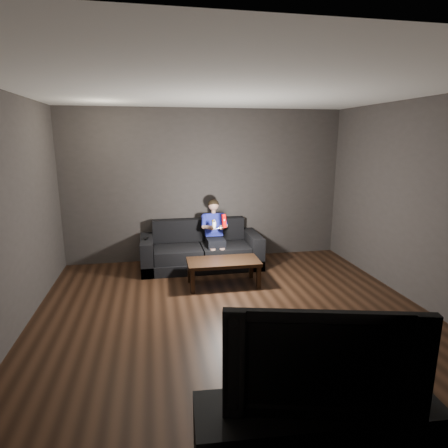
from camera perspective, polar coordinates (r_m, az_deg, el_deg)
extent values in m
plane|color=black|center=(4.79, 1.77, -14.22)|extent=(5.00, 5.00, 0.00)
cube|color=#3B3634|center=(6.77, -2.77, 5.85)|extent=(5.00, 0.04, 2.70)
cube|color=#3B3634|center=(2.08, 17.50, -11.42)|extent=(5.00, 0.04, 2.70)
cube|color=#3B3634|center=(4.52, -30.80, 0.44)|extent=(0.04, 5.00, 2.70)
cube|color=#3B3634|center=(5.46, 28.47, 2.57)|extent=(0.04, 5.00, 2.70)
cube|color=white|center=(4.29, 2.04, 19.83)|extent=(5.00, 5.00, 0.02)
cube|color=black|center=(6.54, -3.45, -5.78)|extent=(2.04, 0.88, 0.18)
cube|color=black|center=(6.36, -7.02, -4.58)|extent=(0.79, 0.62, 0.21)
cube|color=black|center=(6.45, 0.22, -4.20)|extent=(0.79, 0.62, 0.21)
cube|color=black|center=(6.72, -3.89, -0.83)|extent=(1.63, 0.20, 0.40)
cube|color=black|center=(6.44, -11.62, -4.57)|extent=(0.20, 0.88, 0.56)
cube|color=black|center=(6.65, 4.39, -3.75)|extent=(0.20, 0.88, 0.56)
cube|color=black|center=(6.36, -1.30, -2.83)|extent=(0.30, 0.38, 0.14)
cube|color=#231C99|center=(6.48, -1.60, -0.09)|extent=(0.30, 0.21, 0.41)
cube|color=#EFA800|center=(6.38, -1.48, 0.26)|extent=(0.09, 0.09, 0.10)
cube|color=#B11D2B|center=(6.38, -1.48, 0.25)|extent=(0.06, 0.06, 0.06)
cylinder|color=tan|center=(6.43, -1.61, 1.88)|extent=(0.07, 0.07, 0.06)
sphere|color=tan|center=(6.41, -1.62, 2.88)|extent=(0.18, 0.18, 0.18)
ellipsoid|color=black|center=(6.42, -1.63, 3.07)|extent=(0.19, 0.19, 0.16)
cylinder|color=#231C99|center=(6.37, -3.13, 0.36)|extent=(0.08, 0.22, 0.19)
cylinder|color=#231C99|center=(6.43, 0.09, 0.50)|extent=(0.08, 0.22, 0.19)
cylinder|color=tan|center=(6.24, -2.44, -0.33)|extent=(0.14, 0.23, 0.10)
cylinder|color=tan|center=(6.28, -0.03, -0.22)|extent=(0.14, 0.23, 0.10)
sphere|color=tan|center=(6.16, -1.81, -0.59)|extent=(0.08, 0.08, 0.08)
sphere|color=tan|center=(6.18, -0.36, -0.53)|extent=(0.08, 0.08, 0.08)
cylinder|color=tan|center=(6.22, -1.71, -5.28)|extent=(0.09, 0.09, 0.34)
cylinder|color=tan|center=(6.25, -0.27, -5.19)|extent=(0.09, 0.09, 0.34)
cube|color=#C70504|center=(5.95, 0.01, 0.47)|extent=(0.07, 0.09, 0.22)
cube|color=maroon|center=(5.91, 0.05, 1.00)|extent=(0.04, 0.02, 0.03)
cylinder|color=silver|center=(5.93, 0.05, 0.28)|extent=(0.02, 0.01, 0.02)
ellipsoid|color=silver|center=(5.93, -1.50, -0.03)|extent=(0.08, 0.10, 0.16)
cylinder|color=black|center=(5.89, -1.45, 0.44)|extent=(0.03, 0.01, 0.03)
cube|color=black|center=(6.31, -11.74, -2.17)|extent=(0.07, 0.15, 0.03)
cube|color=black|center=(6.35, -11.74, -1.93)|extent=(0.02, 0.02, 0.00)
cube|color=black|center=(5.65, -0.10, -5.79)|extent=(1.09, 0.56, 0.05)
cube|color=black|center=(5.45, -4.81, -8.78)|extent=(0.06, 0.06, 0.34)
cube|color=black|center=(5.63, 5.31, -8.07)|extent=(0.06, 0.06, 0.34)
cube|color=black|center=(5.86, -5.27, -7.19)|extent=(0.06, 0.06, 0.34)
cube|color=black|center=(6.03, 4.14, -6.60)|extent=(0.06, 0.06, 0.34)
cube|color=black|center=(2.85, 13.88, -29.51)|extent=(1.59, 0.55, 0.56)
imported|color=black|center=(2.48, 14.70, -18.76)|extent=(1.20, 0.44, 0.69)
cube|color=silver|center=(2.89, 26.23, -20.10)|extent=(0.10, 0.19, 0.23)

